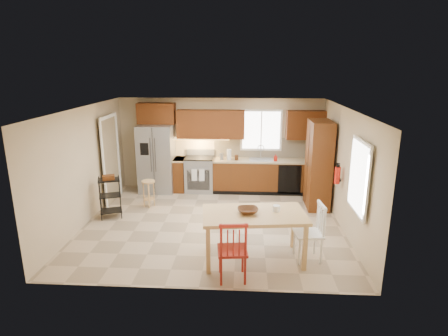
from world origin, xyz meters
TOP-DOWN VIEW (x-y plane):
  - floor at (0.00, 0.00)m, footprint 5.50×5.50m
  - ceiling at (0.00, 0.00)m, footprint 5.50×5.00m
  - wall_back at (0.00, 2.50)m, footprint 5.50×0.02m
  - wall_front at (0.00, -2.50)m, footprint 5.50×0.02m
  - wall_left at (-2.75, 0.00)m, footprint 0.02×5.00m
  - wall_right at (2.75, 0.00)m, footprint 0.02×5.00m
  - refrigerator at (-1.70, 2.12)m, footprint 0.92×0.75m
  - range_stove at (-0.55, 2.19)m, footprint 0.76×0.63m
  - base_cabinet_narrow at (-1.10, 2.20)m, footprint 0.30×0.60m
  - base_cabinet_run at (1.29, 2.20)m, footprint 2.92×0.60m
  - dishwasher at (1.85, 1.91)m, footprint 0.60×0.02m
  - backsplash at (1.29, 2.48)m, footprint 2.92×0.03m
  - upper_over_fridge at (-1.70, 2.33)m, footprint 1.00×0.35m
  - upper_left_block at (-0.25, 2.33)m, footprint 1.80×0.35m
  - upper_right_block at (2.25, 2.33)m, footprint 1.00×0.35m
  - window_back at (1.10, 2.48)m, footprint 1.12×0.04m
  - sink at (1.10, 2.20)m, footprint 0.62×0.46m
  - undercab_glow at (-0.55, 2.30)m, footprint 1.60×0.30m
  - soap_bottle at (1.48, 2.10)m, footprint 0.09×0.09m
  - paper_towel at (0.25, 2.15)m, footprint 0.12×0.12m
  - canister_steel at (0.05, 2.15)m, footprint 0.11×0.11m
  - canister_wood at (0.45, 2.12)m, footprint 0.10×0.10m
  - pantry at (2.43, 1.20)m, footprint 0.50×0.95m
  - fire_extinguisher at (2.63, 0.15)m, footprint 0.12×0.12m
  - window_right at (2.68, -1.15)m, footprint 0.04×1.02m
  - doorway at (-2.67, 1.30)m, footprint 0.04×0.95m
  - dining_table at (0.86, -1.51)m, footprint 1.87×1.19m
  - chair_red at (0.51, -2.16)m, footprint 0.54×0.54m
  - chair_white at (1.81, -1.46)m, footprint 0.54×0.54m
  - table_bowl at (0.75, -1.51)m, footprint 0.40×0.40m
  - table_jar at (1.24, -1.40)m, footprint 0.16×0.16m
  - bar_stool at (-1.64, 0.93)m, footprint 0.33×0.33m
  - utility_cart at (-2.33, 0.23)m, footprint 0.57×0.51m

SIDE VIEW (x-z plane):
  - floor at x=0.00m, z-range 0.00..0.00m
  - bar_stool at x=-1.64m, z-range 0.00..0.66m
  - dining_table at x=0.86m, z-range 0.00..0.86m
  - base_cabinet_narrow at x=-1.10m, z-range 0.00..0.90m
  - base_cabinet_run at x=1.29m, z-range 0.00..0.90m
  - dishwasher at x=1.85m, z-range 0.06..0.84m
  - range_stove at x=-0.55m, z-range 0.00..0.92m
  - utility_cart at x=-2.33m, z-range 0.00..0.93m
  - chair_red at x=0.51m, z-range 0.00..1.04m
  - chair_white at x=1.81m, z-range 0.00..1.04m
  - sink at x=1.10m, z-range 0.78..0.94m
  - table_bowl at x=0.75m, z-range 0.83..0.92m
  - table_jar at x=1.24m, z-range 0.82..0.99m
  - refrigerator at x=-1.70m, z-range 0.00..1.82m
  - canister_wood at x=0.45m, z-range 0.90..1.04m
  - canister_steel at x=0.05m, z-range 0.90..1.08m
  - soap_bottle at x=1.48m, z-range 0.90..1.09m
  - paper_towel at x=0.25m, z-range 0.90..1.18m
  - pantry at x=2.43m, z-range 0.00..2.10m
  - doorway at x=-2.67m, z-range 0.00..2.10m
  - fire_extinguisher at x=2.63m, z-range 0.92..1.28m
  - backsplash at x=1.29m, z-range 0.90..1.45m
  - wall_back at x=0.00m, z-range 0.00..2.50m
  - wall_front at x=0.00m, z-range 0.00..2.50m
  - wall_left at x=-2.75m, z-range 0.00..2.50m
  - wall_right at x=2.75m, z-range 0.00..2.50m
  - undercab_glow at x=-0.55m, z-range 1.43..1.43m
  - window_right at x=2.68m, z-range 0.79..2.11m
  - window_back at x=1.10m, z-range 1.09..2.21m
  - upper_left_block at x=-0.25m, z-range 1.45..2.20m
  - upper_right_block at x=2.25m, z-range 1.45..2.20m
  - upper_over_fridge at x=-1.70m, z-range 1.83..2.38m
  - ceiling at x=0.00m, z-range 2.49..2.51m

